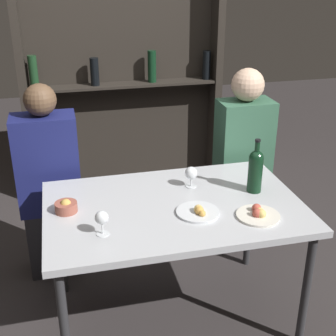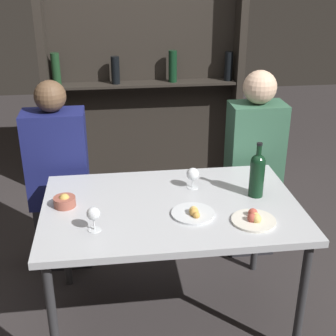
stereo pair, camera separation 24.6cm
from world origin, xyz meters
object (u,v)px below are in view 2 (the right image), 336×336
at_px(food_plate_0, 193,213).
at_px(snack_bowl, 65,201).
at_px(wine_glass_0, 193,175).
at_px(seated_person_right, 253,170).
at_px(food_plate_1, 254,219).
at_px(wine_bottle, 257,173).
at_px(seated_person_left, 59,183).
at_px(wine_glass_1, 93,215).

height_order(food_plate_0, snack_bowl, snack_bowl).
xyz_separation_m(wine_glass_0, snack_bowl, (-0.69, -0.12, -0.05)).
height_order(food_plate_0, seated_person_right, seated_person_right).
xyz_separation_m(food_plate_0, food_plate_1, (0.28, -0.10, 0.00)).
bearing_deg(wine_bottle, wine_glass_0, 157.40).
relative_size(seated_person_left, seated_person_right, 0.98).
xyz_separation_m(wine_glass_1, food_plate_1, (0.76, -0.02, -0.07)).
bearing_deg(seated_person_right, wine_bottle, -106.51).
bearing_deg(wine_glass_1, snack_bowl, 121.19).
distance_m(wine_glass_0, food_plate_0, 0.31).
xyz_separation_m(wine_bottle, seated_person_right, (0.17, 0.57, -0.25)).
xyz_separation_m(wine_glass_1, seated_person_left, (-0.24, 0.82, -0.22)).
xyz_separation_m(wine_glass_0, seated_person_right, (0.49, 0.44, -0.20)).
relative_size(wine_glass_1, food_plate_1, 0.56).
xyz_separation_m(snack_bowl, seated_person_right, (1.17, 0.56, -0.15)).
relative_size(food_plate_0, seated_person_right, 0.17).
height_order(wine_glass_0, snack_bowl, wine_glass_0).
distance_m(wine_bottle, snack_bowl, 1.01).
bearing_deg(food_plate_1, seated_person_right, 72.77).
bearing_deg(wine_glass_1, wine_glass_0, 35.37).
height_order(wine_glass_0, seated_person_right, seated_person_right).
height_order(food_plate_1, seated_person_left, seated_person_left).
bearing_deg(wine_glass_1, seated_person_left, 106.51).
relative_size(wine_glass_1, seated_person_right, 0.09).
distance_m(wine_bottle, seated_person_left, 1.26).
bearing_deg(wine_bottle, seated_person_right, 73.49).
distance_m(wine_bottle, wine_glass_0, 0.35).
bearing_deg(snack_bowl, wine_glass_0, 10.19).
height_order(wine_glass_1, food_plate_0, wine_glass_1).
bearing_deg(wine_bottle, food_plate_1, -108.76).
height_order(wine_glass_1, seated_person_left, seated_person_left).
xyz_separation_m(wine_glass_1, seated_person_right, (1.02, 0.82, -0.20)).
height_order(wine_glass_1, snack_bowl, wine_glass_1).
height_order(wine_bottle, wine_glass_1, wine_bottle).
height_order(snack_bowl, seated_person_right, seated_person_right).
relative_size(wine_bottle, seated_person_right, 0.24).
height_order(wine_bottle, seated_person_right, seated_person_right).
bearing_deg(food_plate_1, snack_bowl, 163.41).
bearing_deg(food_plate_0, food_plate_1, -19.18).
xyz_separation_m(food_plate_1, seated_person_left, (-1.00, 0.83, -0.15)).
height_order(food_plate_1, seated_person_right, seated_person_right).
relative_size(wine_bottle, food_plate_0, 1.39).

